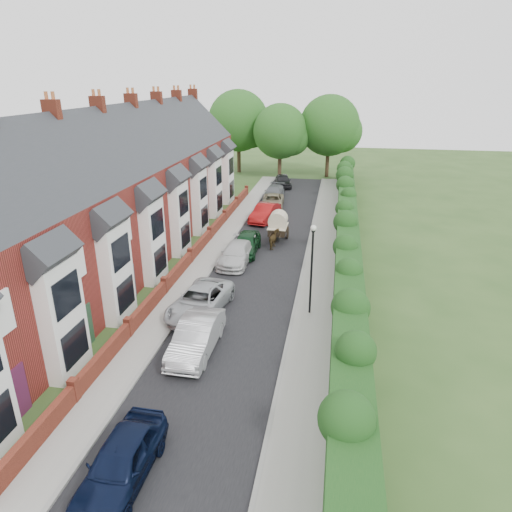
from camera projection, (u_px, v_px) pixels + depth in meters
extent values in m
plane|color=#2D4C1E|center=(233.00, 348.00, 22.07)|extent=(140.00, 140.00, 0.00)
cube|color=black|center=(261.00, 262.00, 32.22)|extent=(6.00, 58.00, 0.02)
cube|color=gray|center=(319.00, 266.00, 31.53)|extent=(2.20, 58.00, 0.12)
cube|color=gray|center=(208.00, 258.00, 32.84)|extent=(1.70, 58.00, 0.12)
cube|color=gray|center=(304.00, 264.00, 31.70)|extent=(0.18, 58.00, 0.13)
cube|color=gray|center=(219.00, 259.00, 32.71)|extent=(0.18, 58.00, 0.13)
cube|color=#133D15|center=(347.00, 251.00, 30.79)|extent=(1.50, 58.00, 2.50)
cube|color=maroon|center=(111.00, 215.00, 31.86)|extent=(8.00, 40.00, 6.50)
cube|color=#2A2E32|center=(105.00, 168.00, 30.67)|extent=(8.00, 40.20, 8.00)
cube|color=#3F2D2D|center=(19.00, 392.00, 17.34)|extent=(0.08, 0.90, 2.10)
cube|color=white|center=(63.00, 319.00, 19.38)|extent=(0.70, 2.40, 5.20)
cube|color=black|center=(75.00, 345.00, 19.75)|extent=(0.06, 1.80, 1.60)
cube|color=black|center=(67.00, 295.00, 18.88)|extent=(0.06, 1.80, 1.60)
cube|color=#2A2E32|center=(48.00, 253.00, 18.30)|extent=(1.70, 2.60, 1.70)
cube|color=#3F2D2D|center=(87.00, 326.00, 21.92)|extent=(0.08, 0.90, 2.10)
cube|color=white|center=(76.00, 262.00, 20.60)|extent=(0.12, 1.20, 1.60)
cube|color=white|center=(117.00, 273.00, 23.96)|extent=(0.70, 2.40, 5.20)
cube|color=black|center=(126.00, 294.00, 24.33)|extent=(0.06, 1.80, 1.60)
cube|color=black|center=(121.00, 252.00, 23.46)|extent=(0.06, 1.80, 1.60)
cube|color=#2A2E32|center=(108.00, 218.00, 22.88)|extent=(1.70, 2.60, 1.70)
cube|color=#3F2D2D|center=(132.00, 283.00, 26.50)|extent=(0.08, 0.90, 2.10)
cube|color=white|center=(125.00, 229.00, 25.18)|extent=(0.12, 1.20, 1.60)
cube|color=white|center=(153.00, 242.00, 28.54)|extent=(0.70, 2.40, 5.20)
cube|color=black|center=(161.00, 260.00, 28.91)|extent=(0.06, 1.80, 1.60)
cube|color=black|center=(158.00, 224.00, 28.04)|extent=(0.06, 1.80, 1.60)
cube|color=#2A2E32|center=(147.00, 195.00, 27.46)|extent=(1.70, 2.60, 1.70)
cube|color=#3F2D2D|center=(163.00, 253.00, 31.08)|extent=(0.08, 0.90, 2.10)
cube|color=white|center=(159.00, 205.00, 29.76)|extent=(0.12, 1.20, 1.60)
cube|color=white|center=(180.00, 219.00, 33.12)|extent=(0.70, 2.40, 5.20)
cube|color=black|center=(186.00, 235.00, 33.49)|extent=(0.06, 1.80, 1.60)
cube|color=black|center=(184.00, 203.00, 32.62)|extent=(0.06, 1.80, 1.60)
cube|color=#2A2E32|center=(175.00, 178.00, 32.04)|extent=(1.70, 2.60, 1.70)
cube|color=#3F2D2D|center=(186.00, 230.00, 35.66)|extent=(0.08, 0.90, 2.10)
cube|color=white|center=(183.00, 188.00, 34.34)|extent=(0.12, 1.20, 1.60)
cube|color=white|center=(200.00, 202.00, 37.70)|extent=(0.70, 2.40, 5.20)
cube|color=black|center=(205.00, 216.00, 38.07)|extent=(0.06, 1.80, 1.60)
cube|color=black|center=(204.00, 188.00, 37.20)|extent=(0.06, 1.80, 1.60)
cube|color=#2A2E32|center=(196.00, 165.00, 36.62)|extent=(1.70, 2.60, 1.70)
cube|color=#3F2D2D|center=(204.00, 213.00, 40.24)|extent=(0.08, 0.90, 2.10)
cube|color=white|center=(202.00, 175.00, 38.92)|extent=(0.12, 1.20, 1.60)
cube|color=white|center=(215.00, 188.00, 42.28)|extent=(0.70, 2.40, 5.20)
cube|color=black|center=(220.00, 201.00, 42.65)|extent=(0.06, 1.80, 1.60)
cube|color=black|center=(219.00, 176.00, 41.78)|extent=(0.06, 1.80, 1.60)
cube|color=#2A2E32|center=(213.00, 156.00, 41.20)|extent=(1.70, 2.60, 1.70)
cube|color=#3F2D2D|center=(218.00, 199.00, 44.82)|extent=(0.08, 0.90, 2.10)
cube|color=white|center=(217.00, 165.00, 43.50)|extent=(0.12, 1.20, 1.60)
cube|color=white|center=(228.00, 177.00, 46.86)|extent=(0.70, 2.40, 5.20)
cube|color=black|center=(232.00, 189.00, 47.23)|extent=(0.06, 1.80, 1.60)
cube|color=black|center=(231.00, 166.00, 46.36)|extent=(0.06, 1.80, 1.60)
cube|color=#2A2E32|center=(226.00, 148.00, 45.78)|extent=(1.70, 2.60, 1.70)
cube|color=#3F2D2D|center=(230.00, 188.00, 49.40)|extent=(0.08, 0.90, 2.10)
cube|color=white|center=(229.00, 157.00, 48.08)|extent=(0.12, 1.20, 1.60)
cube|color=maroon|center=(52.00, 115.00, 24.70)|extent=(0.90, 0.50, 1.60)
cylinder|color=#A75C32|center=(46.00, 96.00, 24.39)|extent=(0.20, 0.20, 0.50)
cylinder|color=#A75C32|center=(53.00, 96.00, 24.32)|extent=(0.20, 0.20, 0.50)
cube|color=maroon|center=(98.00, 109.00, 29.28)|extent=(0.90, 0.50, 1.60)
cylinder|color=#A75C32|center=(93.00, 93.00, 28.97)|extent=(0.20, 0.20, 0.50)
cylinder|color=#A75C32|center=(99.00, 93.00, 28.90)|extent=(0.20, 0.20, 0.50)
cube|color=maroon|center=(131.00, 105.00, 33.86)|extent=(0.90, 0.50, 1.60)
cylinder|color=#A75C32|center=(128.00, 91.00, 33.55)|extent=(0.20, 0.20, 0.50)
cylinder|color=#A75C32|center=(133.00, 91.00, 33.48)|extent=(0.20, 0.20, 0.50)
cube|color=maroon|center=(157.00, 101.00, 38.44)|extent=(0.90, 0.50, 1.60)
cylinder|color=#A75C32|center=(154.00, 89.00, 38.13)|extent=(0.20, 0.20, 0.50)
cylinder|color=#A75C32|center=(158.00, 89.00, 38.06)|extent=(0.20, 0.20, 0.50)
cube|color=maroon|center=(177.00, 99.00, 43.02)|extent=(0.90, 0.50, 1.60)
cylinder|color=#A75C32|center=(174.00, 88.00, 42.71)|extent=(0.20, 0.20, 0.50)
cylinder|color=#A75C32|center=(178.00, 88.00, 42.64)|extent=(0.20, 0.20, 0.50)
cube|color=maroon|center=(193.00, 97.00, 47.60)|extent=(0.90, 0.50, 1.60)
cylinder|color=#A75C32|center=(191.00, 87.00, 47.29)|extent=(0.20, 0.20, 0.50)
cylinder|color=#A75C32|center=(194.00, 87.00, 47.22)|extent=(0.20, 0.20, 0.50)
cube|color=maroon|center=(36.00, 438.00, 15.92)|extent=(0.30, 4.70, 0.90)
cube|color=maroon|center=(105.00, 357.00, 20.50)|extent=(0.30, 4.70, 0.90)
cube|color=maroon|center=(148.00, 306.00, 25.08)|extent=(0.30, 4.70, 0.90)
cube|color=maroon|center=(179.00, 271.00, 29.66)|extent=(0.30, 4.70, 0.90)
cube|color=maroon|center=(201.00, 245.00, 34.24)|extent=(0.30, 4.70, 0.90)
cube|color=maroon|center=(218.00, 225.00, 38.82)|extent=(0.30, 4.70, 0.90)
cube|color=maroon|center=(231.00, 210.00, 43.40)|extent=(0.30, 4.70, 0.90)
cube|color=maroon|center=(242.00, 197.00, 47.98)|extent=(0.30, 4.70, 0.90)
cube|color=maroon|center=(74.00, 391.00, 18.17)|extent=(0.35, 0.35, 1.10)
cube|color=maroon|center=(129.00, 328.00, 22.75)|extent=(0.35, 0.35, 1.10)
cube|color=maroon|center=(165.00, 286.00, 27.33)|extent=(0.35, 0.35, 1.10)
cube|color=maroon|center=(190.00, 256.00, 31.91)|extent=(0.35, 0.35, 1.10)
cube|color=maroon|center=(210.00, 233.00, 36.49)|extent=(0.35, 0.35, 1.10)
cube|color=maroon|center=(225.00, 216.00, 41.07)|extent=(0.35, 0.35, 1.10)
cube|color=maroon|center=(237.00, 202.00, 45.65)|extent=(0.35, 0.35, 1.10)
cube|color=maroon|center=(247.00, 191.00, 50.23)|extent=(0.35, 0.35, 1.10)
cylinder|color=black|center=(311.00, 274.00, 24.29)|extent=(0.12, 0.12, 4.80)
cylinder|color=black|center=(313.00, 231.00, 23.40)|extent=(0.20, 0.20, 0.10)
sphere|color=silver|center=(313.00, 228.00, 23.34)|extent=(0.32, 0.32, 0.32)
cylinder|color=#332316|center=(280.00, 160.00, 58.34)|extent=(0.50, 0.50, 4.75)
sphere|color=#20501A|center=(280.00, 131.00, 57.05)|extent=(6.80, 6.80, 6.80)
sphere|color=#20501A|center=(291.00, 137.00, 57.34)|extent=(4.76, 4.76, 4.76)
cylinder|color=#332316|center=(328.00, 156.00, 59.08)|extent=(0.50, 0.50, 5.25)
sphere|color=#20501A|center=(329.00, 125.00, 57.66)|extent=(7.60, 7.60, 7.60)
sphere|color=#20501A|center=(341.00, 131.00, 57.96)|extent=(5.32, 5.32, 5.32)
cylinder|color=#332316|center=(239.00, 152.00, 61.94)|extent=(0.50, 0.50, 5.50)
sphere|color=#20501A|center=(238.00, 121.00, 60.45)|extent=(8.00, 8.00, 8.00)
sphere|color=#20501A|center=(251.00, 127.00, 60.74)|extent=(5.60, 5.60, 5.60)
imported|color=black|center=(121.00, 461.00, 14.57)|extent=(1.84, 4.46, 1.51)
imported|color=#AAABAF|center=(196.00, 337.00, 21.50)|extent=(1.70, 4.82, 1.59)
imported|color=#B1B4B8|center=(200.00, 301.00, 25.08)|extent=(3.08, 5.53, 1.46)
imported|color=silver|center=(237.00, 254.00, 31.88)|extent=(2.15, 4.91, 1.41)
imported|color=#0F3419|center=(246.00, 243.00, 33.64)|extent=(1.89, 4.52, 1.53)
imported|color=maroon|center=(265.00, 213.00, 41.25)|extent=(2.44, 4.88, 1.53)
imported|color=#9C8F70|center=(273.00, 201.00, 45.67)|extent=(2.44, 4.71, 1.27)
imported|color=slate|center=(274.00, 192.00, 49.12)|extent=(2.07, 4.65, 1.33)
imported|color=black|center=(283.00, 181.00, 54.18)|extent=(2.61, 4.56, 1.46)
imported|color=#433218|center=(275.00, 240.00, 34.63)|extent=(0.76, 1.66, 1.40)
cube|color=black|center=(278.00, 229.00, 36.18)|extent=(1.32, 2.21, 0.55)
cylinder|color=#BEB094|center=(278.00, 220.00, 35.89)|extent=(1.44, 1.38, 1.44)
cube|color=#BEB094|center=(278.00, 226.00, 36.07)|extent=(1.46, 2.26, 0.04)
cylinder|color=black|center=(270.00, 232.00, 37.06)|extent=(0.09, 0.99, 0.99)
cylinder|color=black|center=(288.00, 233.00, 36.83)|extent=(0.09, 0.99, 0.99)
cylinder|color=black|center=(271.00, 233.00, 35.11)|extent=(0.06, 1.99, 0.06)
cylinder|color=black|center=(281.00, 234.00, 34.98)|extent=(0.06, 1.99, 0.06)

